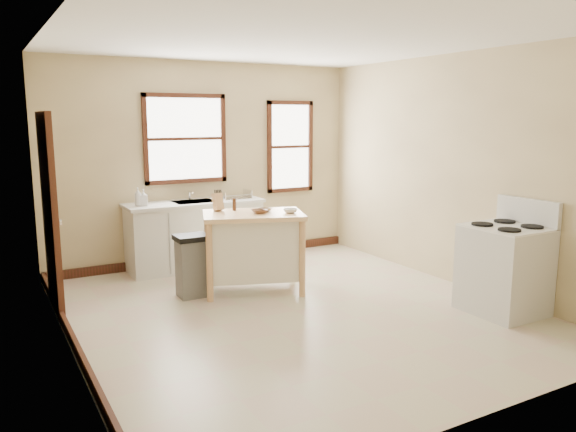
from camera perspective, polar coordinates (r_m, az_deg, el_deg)
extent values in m
plane|color=beige|center=(6.08, 0.69, -9.60)|extent=(5.00, 5.00, 0.00)
plane|color=white|center=(5.78, 0.76, 17.56)|extent=(5.00, 5.00, 0.00)
cube|color=#D1BC89|center=(8.02, -8.32, 5.31)|extent=(4.50, 0.04, 2.80)
cube|color=#D1BC89|center=(5.03, -22.03, 1.97)|extent=(0.04, 5.00, 2.80)
cube|color=#D1BC89|center=(7.16, 16.55, 4.46)|extent=(0.04, 5.00, 2.80)
cube|color=black|center=(6.37, -23.03, 0.25)|extent=(0.06, 0.90, 2.10)
cube|color=black|center=(8.20, -8.01, -4.07)|extent=(4.50, 0.04, 0.12)
cube|color=black|center=(5.38, -20.75, -12.29)|extent=(0.04, 5.00, 0.12)
cylinder|color=silver|center=(7.84, -9.98, 2.44)|extent=(0.03, 0.03, 0.22)
imported|color=#B2B2B2|center=(7.41, -15.00, 1.89)|extent=(0.11, 0.11, 0.24)
imported|color=#B2B2B2|center=(7.43, -14.46, 1.82)|extent=(0.11, 0.11, 0.21)
cylinder|color=#402211|center=(6.71, -5.48, 1.18)|extent=(0.05, 0.05, 0.15)
imported|color=brown|center=(6.51, -2.93, 0.47)|extent=(0.19, 0.19, 0.05)
imported|color=brown|center=(6.63, -2.40, 0.62)|extent=(0.20, 0.20, 0.04)
imported|color=silver|center=(6.52, 0.25, 0.53)|extent=(0.23, 0.23, 0.05)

